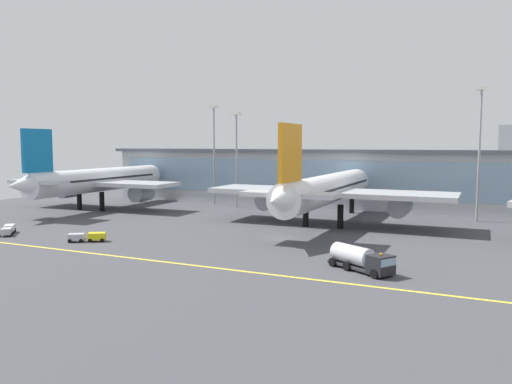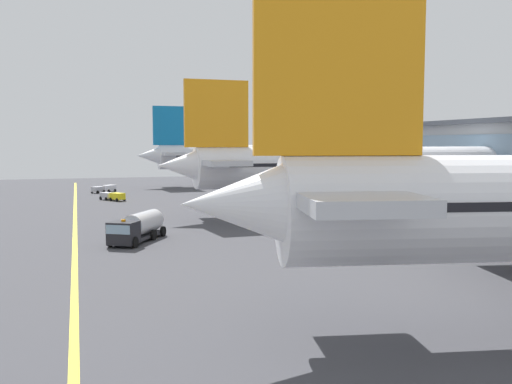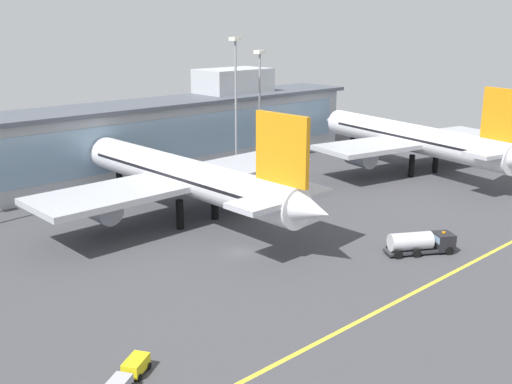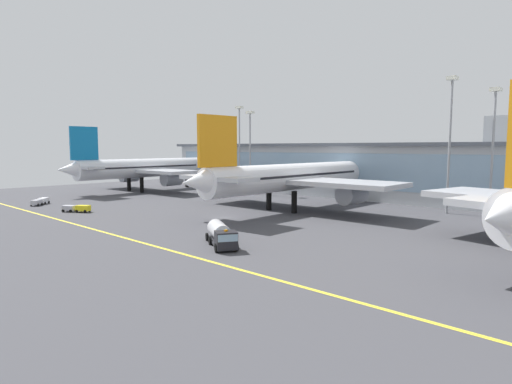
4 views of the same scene
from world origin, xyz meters
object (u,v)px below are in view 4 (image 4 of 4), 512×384
object	(u,v)px
airliner_near_left	(144,168)
apron_light_mast_east	(450,126)
fuel_tanker_truck	(221,235)
baggage_tug_near	(40,201)
apron_light_mast_west	(250,140)
apron_light_mast_centre	(239,136)
service_truck_far	(77,208)
airliner_near_right	(292,178)
apron_light_mast_far_east	(494,133)

from	to	relation	value
airliner_near_left	apron_light_mast_east	xyz separation A→B (m)	(80.96, 16.90, 10.25)
fuel_tanker_truck	baggage_tug_near	world-z (taller)	fuel_tanker_truck
apron_light_mast_west	apron_light_mast_centre	bearing A→B (deg)	153.17
service_truck_far	apron_light_mast_east	world-z (taller)	apron_light_mast_east
airliner_near_right	service_truck_far	size ratio (longest dim) A/B	10.20
airliner_near_left	apron_light_mast_far_east	bearing A→B (deg)	-80.69
baggage_tug_near	apron_light_mast_west	world-z (taller)	apron_light_mast_west
service_truck_far	airliner_near_right	bearing A→B (deg)	16.10
airliner_near_left	fuel_tanker_truck	xyz separation A→B (m)	(70.22, -32.52, -5.16)
apron_light_mast_centre	service_truck_far	bearing A→B (deg)	-81.74
apron_light_mast_centre	apron_light_mast_east	xyz separation A→B (m)	(61.69, -3.60, 0.79)
apron_light_mast_centre	apron_light_mast_east	bearing A→B (deg)	-3.34
apron_light_mast_east	apron_light_mast_centre	bearing A→B (deg)	176.66
service_truck_far	apron_light_mast_far_east	xyz separation A→B (m)	(61.34, 50.34, 14.66)
airliner_near_right	apron_light_mast_far_east	world-z (taller)	apron_light_mast_far_east
airliner_near_left	apron_light_mast_centre	distance (m)	29.68
airliner_near_left	apron_light_mast_west	world-z (taller)	apron_light_mast_west
fuel_tanker_truck	apron_light_mast_centre	world-z (taller)	apron_light_mast_centre
apron_light_mast_far_east	apron_light_mast_west	bearing A→B (deg)	-178.22
apron_light_mast_centre	apron_light_mast_east	distance (m)	61.80
fuel_tanker_truck	service_truck_far	bearing A→B (deg)	-149.38
airliner_near_right	apron_light_mast_far_east	xyz separation A→B (m)	(32.45, 18.22, 8.79)
apron_light_mast_east	apron_light_mast_far_east	bearing A→B (deg)	8.49
apron_light_mast_centre	apron_light_mast_west	bearing A→B (deg)	-26.83
fuel_tanker_truck	apron_light_mast_west	world-z (taller)	apron_light_mast_west
airliner_near_left	apron_light_mast_centre	world-z (taller)	apron_light_mast_centre
service_truck_far	apron_light_mast_east	distance (m)	74.85
fuel_tanker_truck	apron_light_mast_centre	xyz separation A→B (m)	(-50.95, 53.02, 14.62)
fuel_tanker_truck	apron_light_mast_east	xyz separation A→B (m)	(10.74, 49.43, 15.41)
baggage_tug_near	service_truck_far	size ratio (longest dim) A/B	0.93
airliner_near_right	baggage_tug_near	xyz separation A→B (m)	(-45.81, -32.81, -5.87)
airliner_near_right	fuel_tanker_truck	size ratio (longest dim) A/B	6.28
airliner_near_right	apron_light_mast_centre	size ratio (longest dim) A/B	2.28
baggage_tug_near	apron_light_mast_east	world-z (taller)	apron_light_mast_east
fuel_tanker_truck	apron_light_mast_centre	size ratio (longest dim) A/B	0.36
airliner_near_left	service_truck_far	distance (m)	42.50
airliner_near_right	apron_light_mast_east	xyz separation A→B (m)	(25.13, 17.12, 10.25)
fuel_tanker_truck	apron_light_mast_west	xyz separation A→B (m)	(-42.29, 48.64, 13.42)
apron_light_mast_centre	apron_light_mast_far_east	size ratio (longest dim) A/B	1.05
apron_light_mast_west	apron_light_mast_centre	world-z (taller)	apron_light_mast_centre
service_truck_far	apron_light_mast_centre	distance (m)	55.55
fuel_tanker_truck	apron_light_mast_far_east	world-z (taller)	apron_light_mast_far_east
service_truck_far	apron_light_mast_centre	world-z (taller)	apron_light_mast_centre
airliner_near_right	apron_light_mast_centre	world-z (taller)	apron_light_mast_centre
fuel_tanker_truck	apron_light_mast_west	distance (m)	65.84
service_truck_far	apron_light_mast_west	world-z (taller)	apron_light_mast_west
service_truck_far	apron_light_mast_east	bearing A→B (deg)	10.43
fuel_tanker_truck	baggage_tug_near	size ratio (longest dim) A/B	1.74
apron_light_mast_west	fuel_tanker_truck	bearing A→B (deg)	-49.00
fuel_tanker_truck	apron_light_mast_centre	distance (m)	74.98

